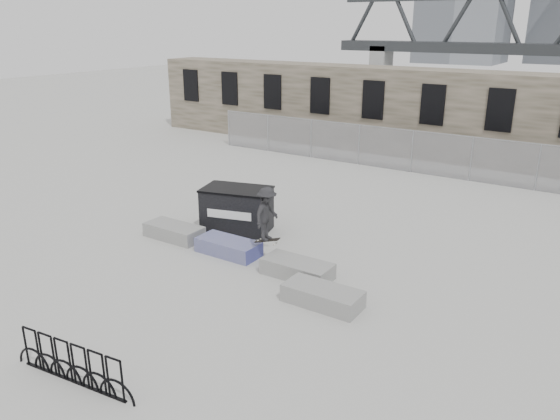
# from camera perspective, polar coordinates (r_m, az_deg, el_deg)

# --- Properties ---
(ground) EXTENTS (120.00, 120.00, 0.00)m
(ground) POSITION_cam_1_polar(r_m,az_deg,el_deg) (16.25, -2.29, -5.59)
(ground) COLOR #A8A8A3
(ground) RESTS_ON ground
(stone_wall) EXTENTS (36.00, 2.58, 4.50)m
(stone_wall) POSITION_cam_1_polar(r_m,az_deg,el_deg) (29.86, 16.33, 9.57)
(stone_wall) COLOR brown
(stone_wall) RESTS_ON ground
(chainlink_fence) EXTENTS (22.06, 0.06, 2.02)m
(chainlink_fence) POSITION_cam_1_polar(r_m,az_deg,el_deg) (26.59, 13.62, 6.03)
(chainlink_fence) COLOR gray
(chainlink_fence) RESTS_ON ground
(planter_far_left) EXTENTS (2.00, 0.90, 0.46)m
(planter_far_left) POSITION_cam_1_polar(r_m,az_deg,el_deg) (18.33, -11.01, -2.16)
(planter_far_left) COLOR gray
(planter_far_left) RESTS_ON ground
(planter_center_left) EXTENTS (2.00, 0.90, 0.46)m
(planter_center_left) POSITION_cam_1_polar(r_m,az_deg,el_deg) (16.86, -5.41, -3.80)
(planter_center_left) COLOR navy
(planter_center_left) RESTS_ON ground
(planter_center_right) EXTENTS (2.00, 0.90, 0.46)m
(planter_center_right) POSITION_cam_1_polar(r_m,az_deg,el_deg) (15.36, 1.81, -6.08)
(planter_center_right) COLOR gray
(planter_center_right) RESTS_ON ground
(planter_offset) EXTENTS (2.00, 0.90, 0.46)m
(planter_offset) POSITION_cam_1_polar(r_m,az_deg,el_deg) (13.94, 4.48, -8.89)
(planter_offset) COLOR gray
(planter_offset) RESTS_ON ground
(dumpster) EXTENTS (2.56, 1.94, 1.50)m
(dumpster) POSITION_cam_1_polar(r_m,az_deg,el_deg) (18.59, -4.52, 0.10)
(dumpster) COLOR black
(dumpster) RESTS_ON ground
(bike_rack) EXTENTS (3.13, 0.38, 0.90)m
(bike_rack) POSITION_cam_1_polar(r_m,az_deg,el_deg) (11.82, -20.94, -14.74)
(bike_rack) COLOR black
(bike_rack) RESTS_ON ground
(skateboarder) EXTENTS (0.80, 1.07, 1.75)m
(skateboarder) POSITION_cam_1_polar(r_m,az_deg,el_deg) (15.81, -1.39, -0.41)
(skateboarder) COLOR black
(skateboarder) RESTS_ON ground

